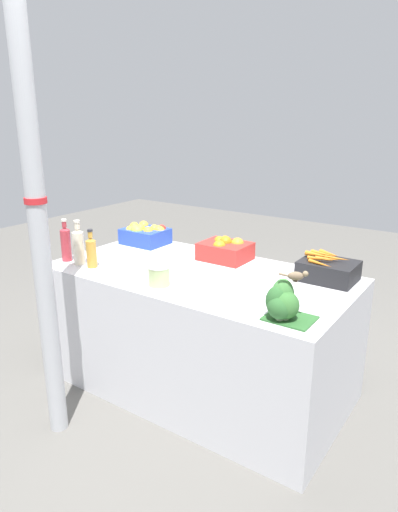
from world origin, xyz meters
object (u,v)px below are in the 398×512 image
at_px(support_pole, 38,224).
at_px(pickle_jar, 159,275).
at_px(juice_bottle_amber, 91,251).
at_px(sparrow_bird, 297,276).
at_px(broccoli_pile, 282,303).
at_px(orange_crate, 225,249).
at_px(juice_bottle_cloudy, 79,246).
at_px(apple_crate, 145,234).
at_px(juice_bottle_ruby, 66,243).
at_px(carrot_crate, 328,270).

bearing_deg(support_pole, pickle_jar, 53.89).
bearing_deg(juice_bottle_amber, pickle_jar, -1.01).
bearing_deg(sparrow_bird, broccoli_pile, 176.28).
distance_m(support_pole, orange_crate, 1.21).
xyz_separation_m(support_pole, orange_crate, (0.41, 1.10, -0.33)).
distance_m(broccoli_pile, juice_bottle_cloudy, 1.40).
distance_m(apple_crate, juice_bottle_ruby, 0.62).
bearing_deg(pickle_jar, carrot_crate, 39.53).
bearing_deg(orange_crate, apple_crate, -179.41).
relative_size(juice_bottle_cloudy, juice_bottle_amber, 1.17).
bearing_deg(juice_bottle_amber, apple_crate, 98.35).
height_order(juice_bottle_ruby, juice_bottle_cloudy, juice_bottle_cloudy).
height_order(orange_crate, pickle_jar, orange_crate).
relative_size(carrot_crate, juice_bottle_cloudy, 1.09).
height_order(juice_bottle_amber, pickle_jar, juice_bottle_amber).
xyz_separation_m(broccoli_pile, pickle_jar, (-0.75, 0.02, -0.02)).
bearing_deg(juice_bottle_amber, juice_bottle_cloudy, 180.00).
height_order(support_pole, carrot_crate, support_pole).
bearing_deg(juice_bottle_cloudy, pickle_jar, -0.84).
xyz_separation_m(orange_crate, sparrow_bird, (0.74, -0.61, 0.15)).
relative_size(juice_bottle_ruby, juice_bottle_amber, 1.14).
bearing_deg(carrot_crate, broccoli_pile, -89.30).
height_order(carrot_crate, broccoli_pile, broccoli_pile).
bearing_deg(carrot_crate, support_pole, -134.95).
distance_m(support_pole, broccoli_pile, 1.23).
distance_m(apple_crate, orange_crate, 0.68).
xyz_separation_m(support_pole, juice_bottle_cloudy, (-0.30, 0.49, -0.27)).
bearing_deg(juice_bottle_ruby, apple_crate, 76.15).
relative_size(orange_crate, juice_bottle_ruby, 1.12).
bearing_deg(sparrow_bird, pickle_jar, 151.25).
relative_size(carrot_crate, sparrow_bird, 2.48).
distance_m(apple_crate, juice_bottle_cloudy, 0.60).
bearing_deg(apple_crate, broccoli_pile, -24.63).
relative_size(support_pole, carrot_crate, 7.58).
bearing_deg(juice_bottle_ruby, juice_bottle_amber, 0.00).
bearing_deg(sparrow_bird, support_pole, 174.06).
distance_m(carrot_crate, pickle_jar, 0.96).
xyz_separation_m(apple_crate, orange_crate, (0.68, 0.01, -0.01)).
xyz_separation_m(apple_crate, pickle_jar, (0.63, -0.61, -0.02)).
distance_m(apple_crate, pickle_jar, 0.87).
relative_size(juice_bottle_ruby, pickle_jar, 2.22).
bearing_deg(pickle_jar, apple_crate, 136.11).
relative_size(juice_bottle_ruby, juice_bottle_cloudy, 0.97).
height_order(orange_crate, sparrow_bird, sparrow_bird).
bearing_deg(pickle_jar, sparrow_bird, -0.04).
distance_m(carrot_crate, juice_bottle_ruby, 1.63).
bearing_deg(sparrow_bird, juice_bottle_cloudy, 150.89).
height_order(apple_crate, pickle_jar, apple_crate).
relative_size(broccoli_pile, sparrow_bird, 1.77).
xyz_separation_m(broccoli_pile, juice_bottle_amber, (-1.29, 0.03, 0.02)).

